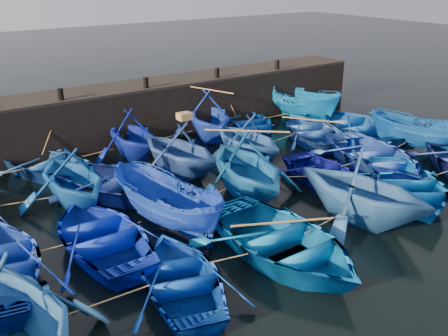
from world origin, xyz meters
TOP-DOWN VIEW (x-y plane):
  - ground at (0.00, 0.00)m, footprint 120.00×120.00m
  - quay_wall at (0.00, 10.50)m, footprint 26.00×2.50m
  - quay_top at (0.00, 10.50)m, footprint 26.00×2.50m
  - bollard_1 at (-4.00, 9.60)m, footprint 0.24×0.24m
  - bollard_2 at (0.00, 9.60)m, footprint 0.24×0.24m
  - bollard_3 at (4.00, 9.60)m, footprint 0.24×0.24m
  - bollard_4 at (8.00, 9.60)m, footprint 0.24×0.24m
  - boat_1 at (-5.24, 7.87)m, footprint 5.24×5.86m
  - boat_2 at (-1.59, 8.05)m, footprint 3.79×4.32m
  - boat_3 at (2.57, 8.28)m, footprint 5.30×5.69m
  - boat_4 at (4.91, 7.96)m, footprint 4.35×5.27m
  - boat_5 at (8.48, 8.00)m, footprint 2.55×5.17m
  - boat_7 at (-5.38, 4.69)m, footprint 3.84×4.42m
  - boat_8 at (-3.74, 4.49)m, footprint 5.85×6.41m
  - boat_9 at (-0.91, 5.06)m, footprint 4.48×4.95m
  - boat_10 at (2.25, 4.74)m, footprint 3.74×4.30m
  - boat_11 at (6.55, 5.17)m, footprint 4.91×5.74m
  - boat_12 at (8.90, 4.27)m, footprint 4.85×6.17m
  - boat_14 at (-5.73, 1.30)m, footprint 3.58×4.98m
  - boat_15 at (-3.54, 1.32)m, footprint 2.80×4.90m
  - boat_16 at (0.06, 1.86)m, footprint 4.94×5.46m
  - boat_17 at (3.23, 1.01)m, footprint 3.69×4.75m
  - boat_18 at (6.05, 0.98)m, footprint 5.46×6.58m
  - boat_19 at (9.53, 1.36)m, footprint 3.69×4.70m
  - boat_20 at (-8.88, -1.76)m, footprint 4.77×5.26m
  - boat_21 at (-4.82, -1.83)m, footprint 4.13×4.97m
  - boat_22 at (-1.66, -2.11)m, footprint 4.17×5.75m
  - boat_23 at (2.01, -1.84)m, footprint 4.93×5.45m
  - boat_24 at (4.75, -1.63)m, footprint 6.05×6.44m
  - wooden_crate at (-0.61, 5.06)m, footprint 0.52×0.43m
  - mooring_ropes at (-0.04, 5.07)m, footprint 18.26×11.65m
  - loose_oars at (1.88, 3.30)m, footprint 10.47×12.47m

SIDE VIEW (x-z plane):
  - ground at x=0.00m, z-range 0.00..0.00m
  - boat_21 at x=-4.82m, z-range 0.00..0.89m
  - boat_17 at x=3.23m, z-range 0.00..0.91m
  - boat_4 at x=4.91m, z-range 0.00..0.95m
  - boat_1 at x=-5.24m, z-range 0.00..1.00m
  - boat_11 at x=6.55m, z-range 0.00..1.01m
  - boat_14 at x=-5.73m, z-range 0.00..1.03m
  - boat_24 at x=4.75m, z-range 0.00..1.09m
  - boat_8 at x=-3.74m, z-range 0.00..1.09m
  - boat_12 at x=8.90m, z-range 0.00..1.16m
  - boat_22 at x=-1.66m, z-range 0.00..1.17m
  - boat_18 at x=6.05m, z-range 0.00..1.18m
  - boat_19 at x=9.53m, z-range 0.00..1.72m
  - mooring_ropes at x=-0.04m, z-range -0.19..1.91m
  - boat_15 at x=-3.54m, z-range 0.00..1.79m
  - boat_5 at x=8.48m, z-range 0.00..1.92m
  - boat_2 at x=-1.59m, z-range 0.00..2.16m
  - boat_10 at x=2.25m, z-range 0.00..2.20m
  - boat_7 at x=-5.38m, z-range 0.00..2.27m
  - boat_9 at x=-0.91m, z-range 0.00..2.28m
  - boat_20 at x=-8.88m, z-range 0.00..2.39m
  - boat_3 at x=2.57m, z-range 0.00..2.43m
  - boat_23 at x=2.01m, z-range 0.00..2.49m
  - quay_wall at x=0.00m, z-range 0.00..2.50m
  - boat_16 at x=0.06m, z-range 0.00..2.51m
  - loose_oars at x=1.88m, z-range 1.03..2.59m
  - wooden_crate at x=-0.61m, z-range 2.28..2.56m
  - quay_top at x=0.00m, z-range 2.50..2.62m
  - bollard_1 at x=-4.00m, z-range 2.62..3.12m
  - bollard_2 at x=0.00m, z-range 2.62..3.12m
  - bollard_3 at x=4.00m, z-range 2.62..3.12m
  - bollard_4 at x=8.00m, z-range 2.62..3.12m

